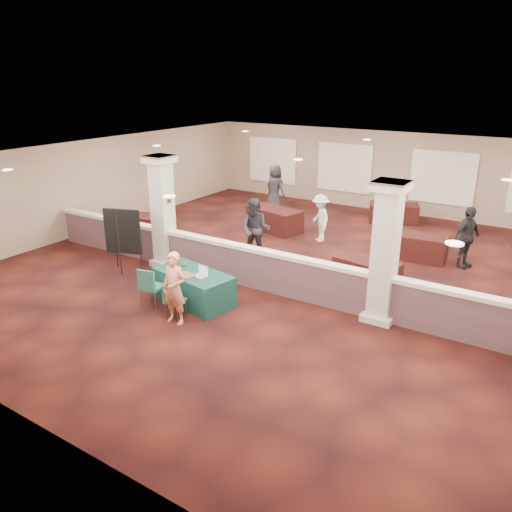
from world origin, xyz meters
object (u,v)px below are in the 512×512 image
Objects in this scene: attendee_a at (255,230)px; far_table_front_center at (367,272)px; attendee_b at (320,218)px; far_table_back_left at (275,220)px; far_table_front_left at (143,225)px; attendee_d at (275,188)px; conf_chair_side at (150,284)px; far_table_back_center at (393,213)px; easel_board at (123,232)px; far_table_front_right at (415,246)px; attendee_c at (466,237)px; woman at (174,288)px; near_table at (194,287)px; conf_chair_main at (173,299)px.

far_table_front_center is at bearing -17.25° from attendee_a.
far_table_back_left is at bearing -143.37° from attendee_b.
attendee_b is (5.53, 2.65, 0.45)m from far_table_front_left.
conf_chair_side is at bearing 117.45° from attendee_d.
attendee_a reaches higher than far_table_back_center.
easel_board is 3.57m from far_table_front_left.
far_table_front_right is (6.62, 5.50, -0.78)m from easel_board.
attendee_c is (10.10, 2.71, 0.56)m from far_table_front_left.
conf_chair_side is 0.53× the size of far_table_front_right.
easel_board is 1.08× the size of far_table_front_center.
far_table_back_left is (-4.56, 2.90, 0.06)m from far_table_front_center.
woman is 0.88× the size of attendee_a.
attendee_a reaches higher than attendee_c.
conf_chair_side is at bearing -122.58° from far_table_front_right.
far_table_front_right is (3.68, 6.05, -0.01)m from near_table.
attendee_d is at bearing 118.50° from near_table.
attendee_a is 1.19× the size of attendee_b.
far_table_front_center is (3.86, 4.13, -0.24)m from conf_chair_side.
easel_board reaches higher than attendee_b.
conf_chair_main is 5.24m from far_table_front_center.
easel_board reaches higher than attendee_c.
woman is (3.30, -1.62, -0.32)m from easel_board.
near_table reaches higher than far_table_back_center.
woman reaches higher than far_table_back_center.
far_table_back_center is at bearing 73.36° from conf_chair_main.
attendee_d is (-2.50, 5.37, -0.01)m from attendee_a.
attendee_a reaches higher than far_table_front_left.
attendee_c is (4.90, 7.01, 0.41)m from conf_chair_main.
attendee_b is (3.46, 5.44, -0.36)m from easel_board.
conf_chair_main is 3.53m from easel_board.
attendee_c reaches higher than attendee_b.
woman is at bearing -76.61° from far_table_back_left.
attendee_a is at bearing -145.65° from far_table_front_right.
far_table_front_right is 7.04m from attendee_d.
attendee_c reaches higher than far_table_front_left.
far_table_back_left is 1.09× the size of attendee_c.
far_table_front_right is at bearing 48.44° from conf_chair_side.
far_table_back_center is (2.56, 10.33, -0.22)m from conf_chair_side.
woman is 0.92× the size of attendee_c.
easel_board is at bearing -155.44° from far_table_front_center.
conf_chair_side reaches higher than far_table_back_left.
attendee_a is at bearing 97.66° from woman.
woman reaches higher than conf_chair_side.
attendee_d is (-4.70, -0.86, 0.58)m from far_table_back_center.
near_table is 4.61m from far_table_front_center.
conf_chair_side is at bearing 161.23° from conf_chair_main.
attendee_d is (-3.34, 2.69, 0.14)m from attendee_b.
far_table_back_left is (-5.06, 0.20, 0.02)m from far_table_front_right.
attendee_b reaches higher than conf_chair_main.
conf_chair_side is at bearing -103.95° from far_table_back_center.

